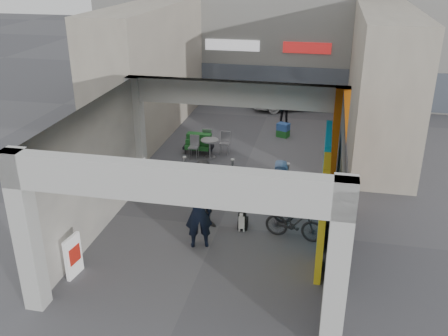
% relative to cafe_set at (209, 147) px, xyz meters
% --- Properties ---
extents(ground, '(90.00, 90.00, 0.00)m').
position_rel_cafe_set_xyz_m(ground, '(1.51, -5.03, -0.29)').
color(ground, '#4F4E53').
rests_on(ground, ground).
extents(arcade_canopy, '(6.40, 6.45, 6.40)m').
position_rel_cafe_set_xyz_m(arcade_canopy, '(2.05, -5.85, 2.01)').
color(arcade_canopy, '#B8B8B4').
rests_on(arcade_canopy, ground).
extents(far_building, '(18.00, 4.08, 8.00)m').
position_rel_cafe_set_xyz_m(far_building, '(1.51, 8.96, 3.70)').
color(far_building, white).
rests_on(far_building, ground).
extents(plaza_bldg_left, '(2.00, 9.00, 5.00)m').
position_rel_cafe_set_xyz_m(plaza_bldg_left, '(-2.99, 2.47, 2.21)').
color(plaza_bldg_left, '#B1A693').
rests_on(plaza_bldg_left, ground).
extents(plaza_bldg_right, '(2.00, 9.00, 5.00)m').
position_rel_cafe_set_xyz_m(plaza_bldg_right, '(6.01, 2.47, 2.21)').
color(plaza_bldg_right, '#B1A693').
rests_on(plaza_bldg_right, ground).
extents(bollard_left, '(0.09, 0.09, 0.99)m').
position_rel_cafe_set_xyz_m(bollard_left, '(-0.09, -2.78, 0.20)').
color(bollard_left, '#94979C').
rests_on(bollard_left, ground).
extents(bollard_center, '(0.09, 0.09, 0.91)m').
position_rel_cafe_set_xyz_m(bollard_center, '(1.38, -2.48, 0.17)').
color(bollard_center, '#94979C').
rests_on(bollard_center, ground).
extents(bollard_right, '(0.09, 0.09, 0.95)m').
position_rel_cafe_set_xyz_m(bollard_right, '(3.10, -2.55, 0.19)').
color(bollard_right, '#94979C').
rests_on(bollard_right, ground).
extents(advert_board_near, '(0.16, 0.56, 1.00)m').
position_rel_cafe_set_xyz_m(advert_board_near, '(-1.24, -7.90, 0.22)').
color(advert_board_near, white).
rests_on(advert_board_near, ground).
extents(advert_board_far, '(0.18, 0.56, 1.00)m').
position_rel_cafe_set_xyz_m(advert_board_far, '(-1.24, -3.38, 0.22)').
color(advert_board_far, white).
rests_on(advert_board_far, ground).
extents(cafe_set, '(1.35, 1.09, 0.81)m').
position_rel_cafe_set_xyz_m(cafe_set, '(0.00, 0.00, 0.00)').
color(cafe_set, '#9E9DA2').
rests_on(cafe_set, ground).
extents(produce_stand, '(1.07, 0.58, 0.71)m').
position_rel_cafe_set_xyz_m(produce_stand, '(-0.41, 0.08, -0.01)').
color(produce_stand, black).
rests_on(produce_stand, ground).
extents(crate_stack, '(0.55, 0.49, 0.56)m').
position_rel_cafe_set_xyz_m(crate_stack, '(2.48, 2.48, -0.01)').
color(crate_stack, '#175219').
rests_on(crate_stack, ground).
extents(border_collie, '(0.26, 0.50, 0.69)m').
position_rel_cafe_set_xyz_m(border_collie, '(2.15, -5.06, -0.01)').
color(border_collie, black).
rests_on(border_collie, ground).
extents(man_with_dog, '(0.79, 0.64, 1.86)m').
position_rel_cafe_set_xyz_m(man_with_dog, '(1.23, -6.09, 0.64)').
color(man_with_dog, black).
rests_on(man_with_dog, ground).
extents(man_back_turned, '(1.12, 0.99, 1.93)m').
position_rel_cafe_set_xyz_m(man_back_turned, '(1.17, -5.14, 0.68)').
color(man_back_turned, '#434345').
rests_on(man_back_turned, ground).
extents(man_elderly, '(0.80, 0.53, 1.60)m').
position_rel_cafe_set_xyz_m(man_elderly, '(3.01, -3.93, 0.51)').
color(man_elderly, '#5C7BB2').
rests_on(man_elderly, ground).
extents(man_crates, '(0.99, 0.51, 1.61)m').
position_rel_cafe_set_xyz_m(man_crates, '(2.38, 4.02, 0.52)').
color(man_crates, black).
rests_on(man_crates, ground).
extents(bicycle_front, '(1.99, 1.21, 0.99)m').
position_rel_cafe_set_xyz_m(bicycle_front, '(3.81, -4.29, 0.21)').
color(bicycle_front, black).
rests_on(bicycle_front, ground).
extents(bicycle_rear, '(1.59, 0.67, 0.93)m').
position_rel_cafe_set_xyz_m(bicycle_rear, '(3.54, -5.26, 0.18)').
color(bicycle_rear, black).
rests_on(bicycle_rear, ground).
extents(white_van, '(4.02, 2.71, 1.27)m').
position_rel_cafe_set_xyz_m(white_van, '(2.47, 6.47, 0.35)').
color(white_van, white).
rests_on(white_van, ground).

